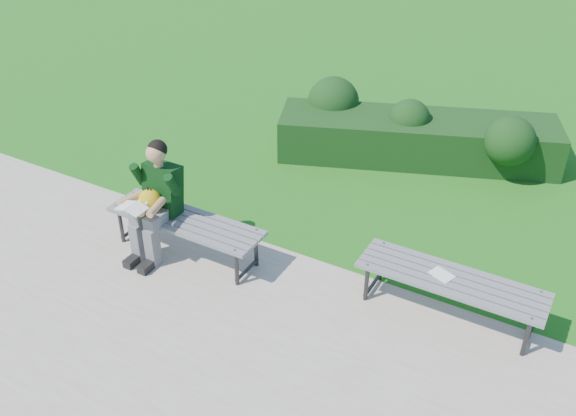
{
  "coord_description": "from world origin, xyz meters",
  "views": [
    {
      "loc": [
        2.93,
        -5.06,
        4.32
      ],
      "look_at": [
        0.25,
        -0.32,
        0.82
      ],
      "focal_mm": 40.0,
      "sensor_mm": 36.0,
      "label": 1
    }
  ],
  "objects_px": {
    "bench_left": "(185,223)",
    "seated_boy": "(155,197)",
    "bench_right": "(451,283)",
    "paper_sheet": "(442,275)",
    "hedge": "(412,132)"
  },
  "relations": [
    {
      "from": "hedge",
      "to": "paper_sheet",
      "type": "relative_size",
      "value": 14.83
    },
    {
      "from": "bench_right",
      "to": "paper_sheet",
      "type": "distance_m",
      "value": 0.12
    },
    {
      "from": "hedge",
      "to": "paper_sheet",
      "type": "bearing_deg",
      "value": -65.1
    },
    {
      "from": "hedge",
      "to": "bench_left",
      "type": "relative_size",
      "value": 2.16
    },
    {
      "from": "bench_right",
      "to": "paper_sheet",
      "type": "height_order",
      "value": "bench_right"
    },
    {
      "from": "bench_right",
      "to": "paper_sheet",
      "type": "relative_size",
      "value": 6.86
    },
    {
      "from": "hedge",
      "to": "seated_boy",
      "type": "height_order",
      "value": "seated_boy"
    },
    {
      "from": "bench_left",
      "to": "bench_right",
      "type": "height_order",
      "value": "same"
    },
    {
      "from": "paper_sheet",
      "to": "seated_boy",
      "type": "bearing_deg",
      "value": -169.98
    },
    {
      "from": "hedge",
      "to": "seated_boy",
      "type": "bearing_deg",
      "value": -114.91
    },
    {
      "from": "bench_left",
      "to": "paper_sheet",
      "type": "xyz_separation_m",
      "value": [
        2.72,
        0.44,
        0.06
      ]
    },
    {
      "from": "bench_left",
      "to": "seated_boy",
      "type": "distance_m",
      "value": 0.43
    },
    {
      "from": "seated_boy",
      "to": "paper_sheet",
      "type": "height_order",
      "value": "seated_boy"
    },
    {
      "from": "hedge",
      "to": "bench_left",
      "type": "xyz_separation_m",
      "value": [
        -1.34,
        -3.43,
        0.04
      ]
    },
    {
      "from": "bench_left",
      "to": "seated_boy",
      "type": "xyz_separation_m",
      "value": [
        -0.3,
        -0.1,
        0.3
      ]
    }
  ]
}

